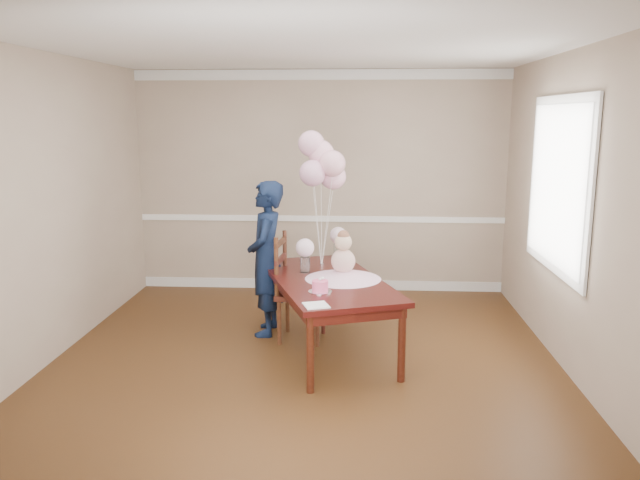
# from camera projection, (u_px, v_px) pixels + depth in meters

# --- Properties ---
(floor) EXTENTS (4.50, 5.00, 0.00)m
(floor) POSITION_uv_depth(u_px,v_px,m) (304.00, 366.00, 5.45)
(floor) COLOR #341D0D
(floor) RESTS_ON ground
(ceiling) EXTENTS (4.50, 5.00, 0.02)m
(ceiling) POSITION_uv_depth(u_px,v_px,m) (302.00, 45.00, 4.92)
(ceiling) COLOR silver
(ceiling) RESTS_ON wall_back
(wall_back) EXTENTS (4.50, 0.02, 2.70)m
(wall_back) POSITION_uv_depth(u_px,v_px,m) (321.00, 182.00, 7.64)
(wall_back) COLOR gray
(wall_back) RESTS_ON floor
(wall_front) EXTENTS (4.50, 0.02, 2.70)m
(wall_front) POSITION_uv_depth(u_px,v_px,m) (253.00, 301.00, 2.74)
(wall_front) COLOR gray
(wall_front) RESTS_ON floor
(wall_left) EXTENTS (0.02, 5.00, 2.70)m
(wall_left) POSITION_uv_depth(u_px,v_px,m) (41.00, 211.00, 5.32)
(wall_left) COLOR gray
(wall_left) RESTS_ON floor
(wall_right) EXTENTS (0.02, 5.00, 2.70)m
(wall_right) POSITION_uv_depth(u_px,v_px,m) (579.00, 216.00, 5.05)
(wall_right) COLOR gray
(wall_right) RESTS_ON floor
(chair_rail_trim) EXTENTS (4.50, 0.02, 0.07)m
(chair_rail_trim) POSITION_uv_depth(u_px,v_px,m) (321.00, 219.00, 7.71)
(chair_rail_trim) COLOR white
(chair_rail_trim) RESTS_ON wall_back
(crown_molding) EXTENTS (4.50, 0.02, 0.12)m
(crown_molding) POSITION_uv_depth(u_px,v_px,m) (321.00, 75.00, 7.38)
(crown_molding) COLOR silver
(crown_molding) RESTS_ON wall_back
(baseboard_trim) EXTENTS (4.50, 0.02, 0.12)m
(baseboard_trim) POSITION_uv_depth(u_px,v_px,m) (321.00, 284.00, 7.88)
(baseboard_trim) COLOR silver
(baseboard_trim) RESTS_ON floor
(window_frame) EXTENTS (0.02, 1.66, 1.56)m
(window_frame) POSITION_uv_depth(u_px,v_px,m) (558.00, 185.00, 5.51)
(window_frame) COLOR white
(window_frame) RESTS_ON wall_right
(window_blinds) EXTENTS (0.01, 1.50, 1.40)m
(window_blinds) POSITION_uv_depth(u_px,v_px,m) (556.00, 185.00, 5.51)
(window_blinds) COLOR silver
(window_blinds) RESTS_ON wall_right
(dining_table_top) EXTENTS (1.47, 2.04, 0.05)m
(dining_table_top) POSITION_uv_depth(u_px,v_px,m) (327.00, 281.00, 5.71)
(dining_table_top) COLOR black
(dining_table_top) RESTS_ON table_leg_fl
(table_apron) EXTENTS (1.36, 1.92, 0.09)m
(table_apron) POSITION_uv_depth(u_px,v_px,m) (327.00, 288.00, 5.72)
(table_apron) COLOR black
(table_apron) RESTS_ON table_leg_fl
(table_leg_fl) EXTENTS (0.08, 0.08, 0.64)m
(table_leg_fl) POSITION_uv_depth(u_px,v_px,m) (310.00, 354.00, 4.87)
(table_leg_fl) COLOR black
(table_leg_fl) RESTS_ON floor
(table_leg_fr) EXTENTS (0.08, 0.08, 0.64)m
(table_leg_fr) POSITION_uv_depth(u_px,v_px,m) (402.00, 344.00, 5.08)
(table_leg_fr) COLOR black
(table_leg_fr) RESTS_ON floor
(table_leg_bl) EXTENTS (0.08, 0.08, 0.64)m
(table_leg_bl) POSITION_uv_depth(u_px,v_px,m) (268.00, 295.00, 6.47)
(table_leg_bl) COLOR black
(table_leg_bl) RESTS_ON floor
(table_leg_br) EXTENTS (0.08, 0.08, 0.64)m
(table_leg_br) POSITION_uv_depth(u_px,v_px,m) (339.00, 290.00, 6.67)
(table_leg_br) COLOR black
(table_leg_br) RESTS_ON floor
(baby_skirt) EXTENTS (0.89, 0.89, 0.09)m
(baby_skirt) POSITION_uv_depth(u_px,v_px,m) (343.00, 274.00, 5.69)
(baby_skirt) COLOR #E8ABC9
(baby_skirt) RESTS_ON dining_table_top
(baby_torso) EXTENTS (0.22, 0.22, 0.22)m
(baby_torso) POSITION_uv_depth(u_px,v_px,m) (343.00, 261.00, 5.66)
(baby_torso) COLOR pink
(baby_torso) RESTS_ON baby_skirt
(baby_head) EXTENTS (0.16, 0.16, 0.16)m
(baby_head) POSITION_uv_depth(u_px,v_px,m) (343.00, 242.00, 5.63)
(baby_head) COLOR beige
(baby_head) RESTS_ON baby_torso
(baby_hair) EXTENTS (0.11, 0.11, 0.11)m
(baby_hair) POSITION_uv_depth(u_px,v_px,m) (343.00, 236.00, 5.62)
(baby_hair) COLOR brown
(baby_hair) RESTS_ON baby_head
(cake_platter) EXTENTS (0.26, 0.26, 0.01)m
(cake_platter) POSITION_uv_depth(u_px,v_px,m) (320.00, 292.00, 5.26)
(cake_platter) COLOR silver
(cake_platter) RESTS_ON dining_table_top
(birthday_cake) EXTENTS (0.18, 0.18, 0.09)m
(birthday_cake) POSITION_uv_depth(u_px,v_px,m) (320.00, 286.00, 5.25)
(birthday_cake) COLOR #FF5088
(birthday_cake) RESTS_ON cake_platter
(cake_flower_a) EXTENTS (0.03, 0.03, 0.03)m
(cake_flower_a) POSITION_uv_depth(u_px,v_px,m) (320.00, 279.00, 5.24)
(cake_flower_a) COLOR silver
(cake_flower_a) RESTS_ON birthday_cake
(cake_flower_b) EXTENTS (0.03, 0.03, 0.03)m
(cake_flower_b) POSITION_uv_depth(u_px,v_px,m) (323.00, 278.00, 5.27)
(cake_flower_b) COLOR white
(cake_flower_b) RESTS_ON birthday_cake
(rose_vase_near) EXTENTS (0.12, 0.12, 0.15)m
(rose_vase_near) POSITION_uv_depth(u_px,v_px,m) (305.00, 265.00, 5.91)
(rose_vase_near) COLOR white
(rose_vase_near) RESTS_ON dining_table_top
(roses_near) EXTENTS (0.17, 0.17, 0.17)m
(roses_near) POSITION_uv_depth(u_px,v_px,m) (305.00, 248.00, 5.88)
(roses_near) COLOR silver
(roses_near) RESTS_ON rose_vase_near
(rose_vase_far) EXTENTS (0.12, 0.12, 0.15)m
(rose_vase_far) POSITION_uv_depth(u_px,v_px,m) (338.00, 251.00, 6.52)
(rose_vase_far) COLOR white
(rose_vase_far) RESTS_ON dining_table_top
(roses_far) EXTENTS (0.17, 0.17, 0.17)m
(roses_far) POSITION_uv_depth(u_px,v_px,m) (338.00, 235.00, 6.49)
(roses_far) COLOR silver
(roses_far) RESTS_ON rose_vase_far
(napkin) EXTENTS (0.23, 0.23, 0.01)m
(napkin) POSITION_uv_depth(u_px,v_px,m) (316.00, 305.00, 4.88)
(napkin) COLOR white
(napkin) RESTS_ON dining_table_top
(balloon_weight) EXTENTS (0.05, 0.05, 0.02)m
(balloon_weight) POSITION_uv_depth(u_px,v_px,m) (322.00, 264.00, 6.20)
(balloon_weight) COLOR silver
(balloon_weight) RESTS_ON dining_table_top
(balloon_a) EXTENTS (0.26, 0.26, 0.26)m
(balloon_a) POSITION_uv_depth(u_px,v_px,m) (313.00, 173.00, 6.00)
(balloon_a) COLOR #D798B7
(balloon_a) RESTS_ON balloon_ribbon_a
(balloon_b) EXTENTS (0.26, 0.26, 0.26)m
(balloon_b) POSITION_uv_depth(u_px,v_px,m) (332.00, 164.00, 5.99)
(balloon_b) COLOR #EAA6B6
(balloon_b) RESTS_ON balloon_ribbon_b
(balloon_c) EXTENTS (0.26, 0.26, 0.26)m
(balloon_c) POSITION_uv_depth(u_px,v_px,m) (321.00, 153.00, 6.08)
(balloon_c) COLOR #F3ACC2
(balloon_c) RESTS_ON balloon_ribbon_c
(balloon_d) EXTENTS (0.26, 0.26, 0.26)m
(balloon_d) POSITION_uv_depth(u_px,v_px,m) (311.00, 144.00, 6.05)
(balloon_d) COLOR #E09EB8
(balloon_d) RESTS_ON balloon_ribbon_d
(balloon_e) EXTENTS (0.26, 0.26, 0.26)m
(balloon_e) POSITION_uv_depth(u_px,v_px,m) (333.00, 177.00, 6.14)
(balloon_e) COLOR #F5ADC8
(balloon_e) RESTS_ON balloon_ribbon_e
(balloon_ribbon_a) EXTENTS (0.08, 0.03, 0.77)m
(balloon_ribbon_a) POSITION_uv_depth(u_px,v_px,m) (317.00, 226.00, 6.11)
(balloon_ribbon_a) COLOR white
(balloon_ribbon_a) RESTS_ON balloon_weight
(balloon_ribbon_b) EXTENTS (0.10, 0.02, 0.86)m
(balloon_ribbon_b) POSITION_uv_depth(u_px,v_px,m) (327.00, 222.00, 6.11)
(balloon_ribbon_b) COLOR white
(balloon_ribbon_b) RESTS_ON balloon_weight
(balloon_ribbon_c) EXTENTS (0.02, 0.09, 0.95)m
(balloon_ribbon_c) POSITION_uv_depth(u_px,v_px,m) (321.00, 216.00, 6.15)
(balloon_ribbon_c) COLOR white
(balloon_ribbon_c) RESTS_ON balloon_weight
(balloon_ribbon_d) EXTENTS (0.10, 0.07, 1.04)m
(balloon_ribbon_d) POSITION_uv_depth(u_px,v_px,m) (317.00, 212.00, 6.14)
(balloon_ribbon_d) COLOR white
(balloon_ribbon_d) RESTS_ON balloon_weight
(balloon_ribbon_e) EXTENTS (0.10, 0.11, 0.71)m
(balloon_ribbon_e) POSITION_uv_depth(u_px,v_px,m) (327.00, 228.00, 6.18)
(balloon_ribbon_e) COLOR white
(balloon_ribbon_e) RESTS_ON balloon_weight
(dining_chair_seat) EXTENTS (0.49, 0.49, 0.05)m
(dining_chair_seat) POSITION_uv_depth(u_px,v_px,m) (302.00, 294.00, 6.03)
(dining_chair_seat) COLOR #39160F
(dining_chair_seat) RESTS_ON chair_leg_fl
(chair_leg_fl) EXTENTS (0.04, 0.04, 0.44)m
(chair_leg_fl) POSITION_uv_depth(u_px,v_px,m) (279.00, 322.00, 5.93)
(chair_leg_fl) COLOR #3E1E11
(chair_leg_fl) RESTS_ON floor
(chair_leg_fr) EXTENTS (0.04, 0.04, 0.44)m
(chair_leg_fr) POSITION_uv_depth(u_px,v_px,m) (317.00, 324.00, 5.87)
(chair_leg_fr) COLOR #3B1B10
(chair_leg_fr) RESTS_ON floor
(chair_leg_bl) EXTENTS (0.04, 0.04, 0.44)m
(chair_leg_bl) POSITION_uv_depth(u_px,v_px,m) (287.00, 311.00, 6.29)
(chair_leg_bl) COLOR #3E1F11
(chair_leg_bl) RESTS_ON floor
(chair_leg_br) EXTENTS (0.04, 0.04, 0.44)m
(chair_leg_br) POSITION_uv_depth(u_px,v_px,m) (323.00, 312.00, 6.23)
(chair_leg_br) COLOR #39140F
(chair_leg_br) RESTS_ON floor
(chair_back_post_l) EXTENTS (0.04, 0.04, 0.57)m
(chair_back_post_l) POSITION_uv_depth(u_px,v_px,m) (276.00, 268.00, 5.83)
(chair_back_post_l) COLOR #3E2010
(chair_back_post_l) RESTS_ON dining_chair_seat
(chair_back_post_r) EXTENTS (0.04, 0.04, 0.57)m
(chair_back_post_r) POSITION_uv_depth(u_px,v_px,m) (285.00, 259.00, 6.19)
(chair_back_post_r) COLOR #38190F
(chair_back_post_r) RESTS_ON dining_chair_seat
(chair_slat_low) EXTENTS (0.07, 0.41, 0.05)m
(chair_slat_low) POSITION_uv_depth(u_px,v_px,m) (281.00, 275.00, 6.03)
(chair_slat_low) COLOR #36180E
(chair_slat_low) RESTS_ON dining_chair_seat
(chair_slat_mid) EXTENTS (0.07, 0.41, 0.05)m
(chair_slat_mid) POSITION_uv_depth(u_px,v_px,m) (281.00, 259.00, 6.00)
(chair_slat_mid) COLOR #39130F
(chair_slat_mid) RESTS_ON dining_chair_seat
(chair_slat_top) EXTENTS (0.07, 0.41, 0.05)m
(chair_slat_top) POSITION_uv_depth(u_px,v_px,m) (280.00, 242.00, 5.97)
(chair_slat_top) COLOR #32180D
(chair_slat_top) RESTS_ON dining_chair_seat
(woman) EXTENTS (0.37, 0.56, 1.54)m
(woman) POSITION_uv_depth(u_px,v_px,m) (266.00, 258.00, 6.15)
(woman) COLOR black
(woman) RESTS_ON floor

